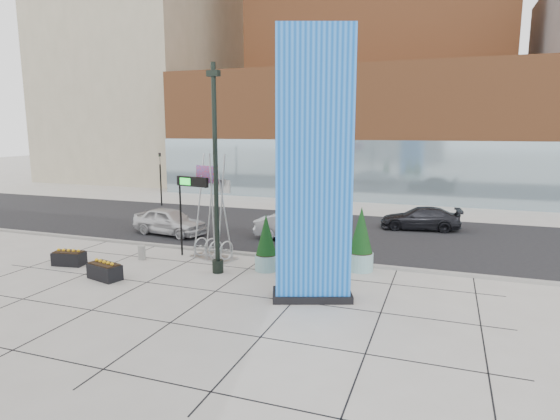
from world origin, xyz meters
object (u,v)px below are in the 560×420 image
(concrete_bollard, at_px, (142,253))
(overhead_street_sign, at_px, (192,188))
(lamp_post, at_px, (216,190))
(public_art_sculpture, at_px, (213,231))
(car_white_west, at_px, (170,222))
(blue_pylon, at_px, (313,173))
(car_silver_mid, at_px, (296,227))

(concrete_bollard, height_order, overhead_street_sign, overhead_street_sign)
(concrete_bollard, bearing_deg, lamp_post, -7.97)
(public_art_sculpture, xyz_separation_m, car_white_west, (-4.61, 3.51, -0.51))
(blue_pylon, bearing_deg, overhead_street_sign, 132.92)
(blue_pylon, bearing_deg, concrete_bollard, 146.08)
(concrete_bollard, bearing_deg, car_white_west, 108.45)
(blue_pylon, xyz_separation_m, overhead_street_sign, (-6.72, 3.46, -1.20))
(public_art_sculpture, xyz_separation_m, car_silver_mid, (2.52, 4.60, -0.54))
(public_art_sculpture, bearing_deg, car_white_west, 160.02)
(blue_pylon, height_order, car_white_west, blue_pylon)
(public_art_sculpture, distance_m, car_silver_mid, 5.28)
(blue_pylon, bearing_deg, public_art_sculpture, 128.60)
(public_art_sculpture, xyz_separation_m, concrete_bollard, (-2.99, -1.32, -0.94))
(public_art_sculpture, relative_size, overhead_street_sign, 1.28)
(blue_pylon, xyz_separation_m, car_silver_mid, (-3.17, 8.10, -3.70))
(public_art_sculpture, height_order, overhead_street_sign, public_art_sculpture)
(lamp_post, distance_m, concrete_bollard, 5.25)
(concrete_bollard, bearing_deg, public_art_sculpture, 23.76)
(blue_pylon, distance_m, concrete_bollard, 9.85)
(overhead_street_sign, xyz_separation_m, car_white_west, (-3.58, 3.55, -2.47))
(concrete_bollard, xyz_separation_m, car_silver_mid, (5.51, 5.92, 0.40))
(public_art_sculpture, distance_m, concrete_bollard, 3.40)
(lamp_post, distance_m, car_white_west, 8.37)
(concrete_bollard, xyz_separation_m, car_white_west, (-1.61, 4.83, 0.43))
(blue_pylon, height_order, public_art_sculpture, blue_pylon)
(lamp_post, distance_m, overhead_street_sign, 2.90)
(car_white_west, distance_m, car_silver_mid, 7.21)
(public_art_sculpture, relative_size, car_silver_mid, 1.09)
(public_art_sculpture, bearing_deg, lamp_post, -40.82)
(overhead_street_sign, bearing_deg, car_silver_mid, 65.19)
(overhead_street_sign, xyz_separation_m, car_silver_mid, (3.55, 4.64, -2.50))
(blue_pylon, distance_m, lamp_post, 4.88)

